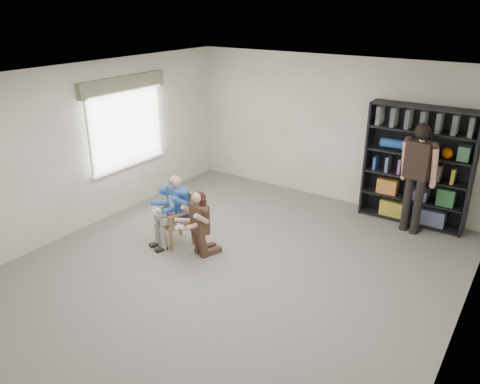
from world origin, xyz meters
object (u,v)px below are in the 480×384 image
Objects in this scene: kneeling_woman at (198,225)px; seated_man at (174,210)px; standing_man at (416,180)px; armchair at (175,218)px; bookshelf at (417,166)px.

seated_man is at bearing -171.16° from kneeling_woman.
standing_man reaches higher than kneeling_woman.
bookshelf is at bearing 65.53° from armchair.
seated_man is 0.59m from kneeling_woman.
standing_man is at bearing 60.38° from armchair.
kneeling_woman reaches higher than armchair.
kneeling_woman is 0.57× the size of standing_man.
kneeling_woman is (0.58, -0.12, 0.09)m from armchair.
bookshelf is at bearing 65.53° from seated_man.
kneeling_woman is 3.94m from bookshelf.
bookshelf is 1.11× the size of standing_man.
seated_man is (0.00, 0.00, 0.14)m from armchair.
standing_man is (3.07, 2.56, 0.36)m from seated_man.
bookshelf is (2.97, 2.97, 0.60)m from armchair.
standing_man is (2.49, 2.68, 0.41)m from kneeling_woman.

